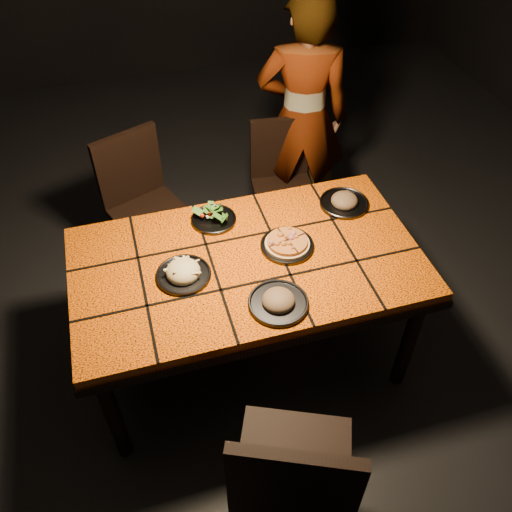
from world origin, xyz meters
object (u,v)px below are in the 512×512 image
object	(u,v)px
chair_near	(293,479)
chair_far_left	(141,197)
dining_table	(247,271)
diner	(302,118)
chair_far_right	(282,176)
plate_pasta	(183,273)
plate_pizza	(287,244)

from	to	relation	value
chair_near	chair_far_left	world-z (taller)	chair_near
dining_table	diner	size ratio (longest dim) A/B	1.04
chair_near	chair_far_right	distance (m)	1.95
chair_near	plate_pasta	distance (m)	0.97
chair_far_right	plate_pasta	bearing A→B (deg)	-122.66
dining_table	chair_far_left	distance (m)	1.01
chair_far_left	chair_near	bearing A→B (deg)	-102.30
chair_near	plate_pizza	size ratio (longest dim) A/B	3.82
diner	plate_pasta	distance (m)	1.43
dining_table	chair_far_right	bearing A→B (deg)	62.51
diner	plate_pizza	size ratio (longest dim) A/B	6.15
chair_near	diner	distance (m)	2.14
chair_near	chair_far_right	bearing A→B (deg)	-83.37
chair_far_left	chair_far_right	distance (m)	0.88
chair_near	diner	world-z (taller)	diner
plate_pasta	diner	bearing A→B (deg)	48.81
diner	plate_pizza	distance (m)	1.12
chair_far_left	diner	distance (m)	1.09
diner	chair_far_right	bearing A→B (deg)	55.95
dining_table	chair_far_right	distance (m)	1.06
chair_far_right	plate_pizza	distance (m)	0.99
chair_far_right	plate_pizza	world-z (taller)	chair_far_right
plate_pizza	plate_pasta	bearing A→B (deg)	-174.24
plate_pasta	chair_far_left	bearing A→B (deg)	96.22
chair_far_right	dining_table	bearing A→B (deg)	-110.71
diner	plate_pasta	size ratio (longest dim) A/B	6.30
chair_far_right	plate_pizza	xyz separation A→B (m)	(-0.28, -0.90, 0.30)
dining_table	chair_far_left	xyz separation A→B (m)	(-0.40, 0.91, -0.16)
diner	plate_pasta	bearing A→B (deg)	66.34
chair_near	plate_pizza	bearing A→B (deg)	-83.19
dining_table	plate_pasta	size ratio (longest dim) A/B	6.57
chair_near	plate_pasta	xyz separation A→B (m)	(-0.21, 0.92, 0.22)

